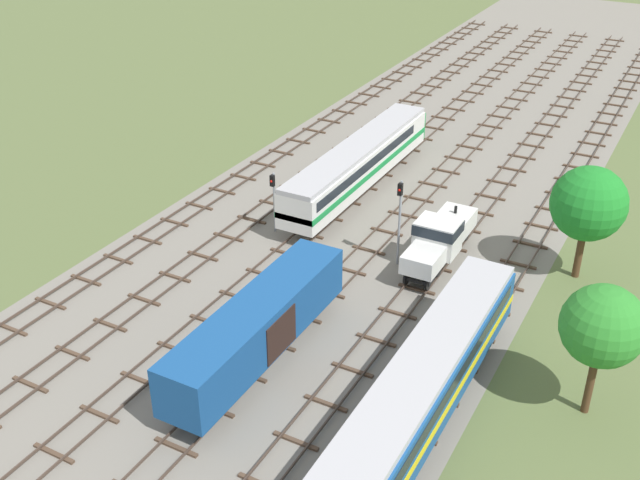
% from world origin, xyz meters
% --- Properties ---
extents(ground_plane, '(480.00, 480.00, 0.00)m').
position_xyz_m(ground_plane, '(0.00, 56.00, 0.00)').
color(ground_plane, '#5B6B3D').
extents(ballast_bed, '(27.54, 176.00, 0.01)m').
position_xyz_m(ballast_bed, '(0.00, 56.00, 0.00)').
color(ballast_bed, gray).
rests_on(ballast_bed, ground).
extents(track_far_left, '(2.40, 126.00, 0.29)m').
position_xyz_m(track_far_left, '(-11.77, 57.00, 0.14)').
color(track_far_left, '#47382D').
rests_on(track_far_left, ground).
extents(track_left, '(2.40, 126.00, 0.29)m').
position_xyz_m(track_left, '(-7.06, 57.00, 0.14)').
color(track_left, '#47382D').
rests_on(track_left, ground).
extents(track_centre_left, '(2.40, 126.00, 0.29)m').
position_xyz_m(track_centre_left, '(-2.35, 57.00, 0.14)').
color(track_centre_left, '#47382D').
rests_on(track_centre_left, ground).
extents(track_centre, '(2.40, 126.00, 0.29)m').
position_xyz_m(track_centre, '(2.35, 57.00, 0.14)').
color(track_centre, '#47382D').
rests_on(track_centre, ground).
extents(track_centre_right, '(2.40, 126.00, 0.29)m').
position_xyz_m(track_centre_right, '(7.06, 57.00, 0.14)').
color(track_centre_right, '#47382D').
rests_on(track_centre_right, ground).
extents(track_right, '(2.40, 126.00, 0.29)m').
position_xyz_m(track_right, '(11.77, 57.00, 0.14)').
color(track_right, '#47382D').
rests_on(track_right, ground).
extents(passenger_coach_right_nearest, '(2.96, 22.00, 3.80)m').
position_xyz_m(passenger_coach_right_nearest, '(11.77, 37.20, 2.61)').
color(passenger_coach_right_nearest, '#194C8C').
rests_on(passenger_coach_right_nearest, ground).
extents(freight_boxcar_centre_near, '(2.87, 14.00, 3.60)m').
position_xyz_m(freight_boxcar_centre_near, '(2.36, 38.75, 2.45)').
color(freight_boxcar_centre_near, '#194C8C').
rests_on(freight_boxcar_centre_near, ground).
extents(shunter_loco_centre_right_mid, '(2.74, 8.46, 3.10)m').
position_xyz_m(shunter_loco_centre_right_mid, '(7.06, 53.08, 2.01)').
color(shunter_loco_centre_right_mid, white).
rests_on(shunter_loco_centre_right_mid, ground).
extents(diesel_railcar_centre_left_midfar, '(2.96, 20.50, 3.80)m').
position_xyz_m(diesel_railcar_centre_left_midfar, '(-2.35, 60.49, 2.60)').
color(diesel_railcar_centre_left_midfar, white).
rests_on(diesel_railcar_centre_left_midfar, ground).
extents(signal_post_near, '(0.28, 0.47, 5.97)m').
position_xyz_m(signal_post_near, '(4.71, 51.84, 3.76)').
color(signal_post_near, gray).
rests_on(signal_post_near, ground).
extents(signal_post_mid, '(0.28, 0.47, 4.50)m').
position_xyz_m(signal_post_mid, '(-4.71, 51.87, 2.90)').
color(signal_post_mid, gray).
rests_on(signal_post_mid, ground).
extents(lineside_tree_0, '(4.66, 4.66, 7.51)m').
position_xyz_m(lineside_tree_0, '(15.36, 55.92, 5.15)').
color(lineside_tree_0, '#4C331E').
rests_on(lineside_tree_0, ground).
extents(lineside_tree_4, '(3.99, 3.99, 7.12)m').
position_xyz_m(lineside_tree_4, '(18.54, 43.19, 5.10)').
color(lineside_tree_4, '#4C331E').
rests_on(lineside_tree_4, ground).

